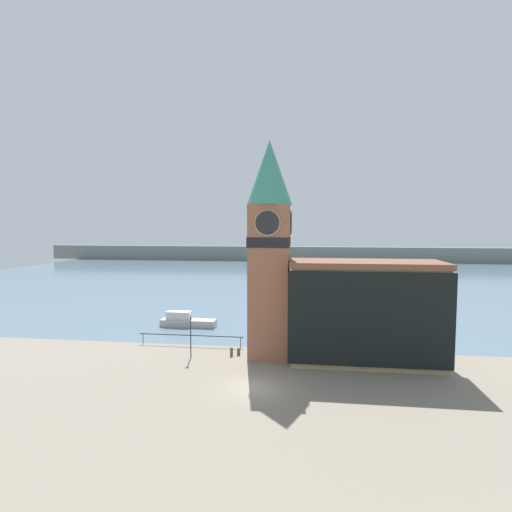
{
  "coord_description": "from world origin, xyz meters",
  "views": [
    {
      "loc": [
        4.16,
        -29.03,
        12.28
      ],
      "look_at": [
        -0.33,
        5.71,
        9.61
      ],
      "focal_mm": 28.0,
      "sensor_mm": 36.0,
      "label": 1
    }
  ],
  "objects_px": {
    "boat_near": "(186,321)",
    "pier_building": "(365,312)",
    "mooring_bollard_near": "(231,351)",
    "lamp_post": "(191,327)",
    "mooring_bollard_far": "(239,351)",
    "clock_tower": "(269,243)"
  },
  "relations": [
    {
      "from": "boat_near",
      "to": "pier_building",
      "type": "bearing_deg",
      "value": -27.1
    },
    {
      "from": "mooring_bollard_near",
      "to": "lamp_post",
      "type": "relative_size",
      "value": 0.2
    },
    {
      "from": "mooring_bollard_near",
      "to": "boat_near",
      "type": "bearing_deg",
      "value": 126.61
    },
    {
      "from": "pier_building",
      "to": "lamp_post",
      "type": "xyz_separation_m",
      "value": [
        -15.89,
        -0.79,
        -1.7
      ]
    },
    {
      "from": "boat_near",
      "to": "mooring_bollard_far",
      "type": "relative_size",
      "value": 9.91
    },
    {
      "from": "pier_building",
      "to": "mooring_bollard_far",
      "type": "relative_size",
      "value": 19.8
    },
    {
      "from": "boat_near",
      "to": "mooring_bollard_near",
      "type": "xyz_separation_m",
      "value": [
        7.63,
        -10.26,
        -0.21
      ]
    },
    {
      "from": "pier_building",
      "to": "mooring_bollard_near",
      "type": "height_order",
      "value": "pier_building"
    },
    {
      "from": "mooring_bollard_far",
      "to": "lamp_post",
      "type": "height_order",
      "value": "lamp_post"
    },
    {
      "from": "clock_tower",
      "to": "pier_building",
      "type": "xyz_separation_m",
      "value": [
        8.67,
        -0.51,
        -6.05
      ]
    },
    {
      "from": "mooring_bollard_near",
      "to": "mooring_bollard_far",
      "type": "height_order",
      "value": "mooring_bollard_near"
    },
    {
      "from": "clock_tower",
      "to": "mooring_bollard_far",
      "type": "height_order",
      "value": "clock_tower"
    },
    {
      "from": "clock_tower",
      "to": "boat_near",
      "type": "bearing_deg",
      "value": 138.43
    },
    {
      "from": "pier_building",
      "to": "mooring_bollard_far",
      "type": "distance_m",
      "value": 12.35
    },
    {
      "from": "pier_building",
      "to": "lamp_post",
      "type": "distance_m",
      "value": 16.0
    },
    {
      "from": "pier_building",
      "to": "mooring_bollard_far",
      "type": "xyz_separation_m",
      "value": [
        -11.6,
        0.52,
        -4.23
      ]
    },
    {
      "from": "mooring_bollard_far",
      "to": "mooring_bollard_near",
      "type": "bearing_deg",
      "value": -149.65
    },
    {
      "from": "clock_tower",
      "to": "lamp_post",
      "type": "height_order",
      "value": "clock_tower"
    },
    {
      "from": "pier_building",
      "to": "mooring_bollard_near",
      "type": "xyz_separation_m",
      "value": [
        -12.22,
        0.16,
        -4.15
      ]
    },
    {
      "from": "clock_tower",
      "to": "boat_near",
      "type": "xyz_separation_m",
      "value": [
        -11.18,
        9.91,
        -9.99
      ]
    },
    {
      "from": "mooring_bollard_far",
      "to": "pier_building",
      "type": "bearing_deg",
      "value": -2.58
    },
    {
      "from": "boat_near",
      "to": "lamp_post",
      "type": "xyz_separation_m",
      "value": [
        3.96,
        -11.21,
        2.23
      ]
    }
  ]
}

